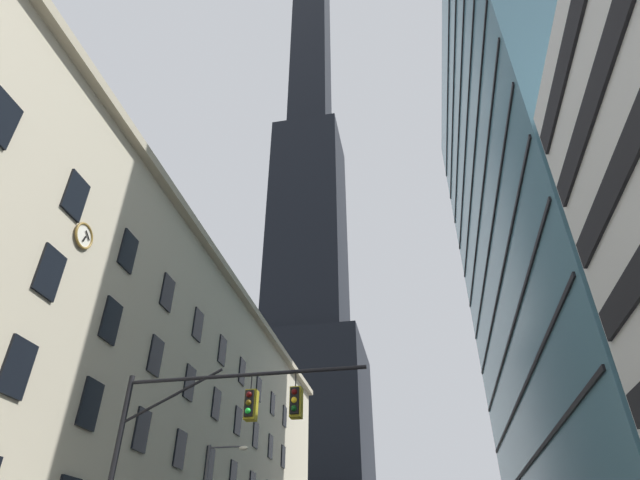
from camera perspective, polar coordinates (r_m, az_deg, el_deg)
station_building at (r=46.22m, az=-21.37°, el=-18.54°), size 17.96×61.71×23.70m
dark_skyscraper at (r=132.58m, az=-1.38°, el=-3.89°), size 27.06×27.06×224.33m
glass_office_midrise at (r=48.52m, az=28.51°, el=2.40°), size 18.56×36.98×53.48m
traffic_signal_mast at (r=19.15m, az=-12.00°, el=-20.19°), size 9.06×0.63×7.74m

